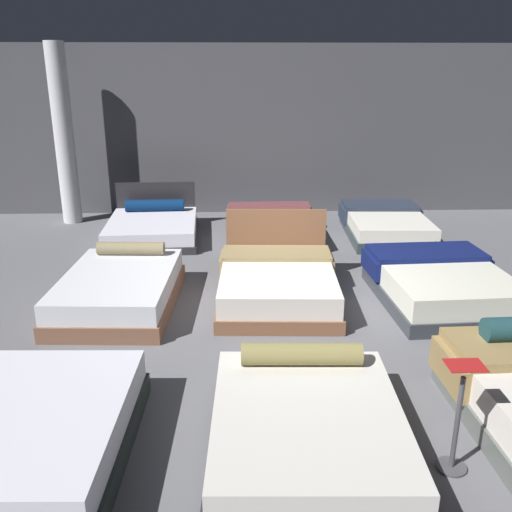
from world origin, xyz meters
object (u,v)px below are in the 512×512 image
at_px(bed_0, 36,436).
at_px(bed_7, 272,227).
at_px(bed_3, 120,290).
at_px(bed_1, 307,426).
at_px(bed_4, 277,284).
at_px(bed_5, 440,284).
at_px(bed_6, 153,227).
at_px(bed_8, 386,225).
at_px(support_pillar, 64,136).
at_px(price_sign, 456,430).

bearing_deg(bed_0, bed_7, 71.28).
bearing_deg(bed_7, bed_3, -127.05).
bearing_deg(bed_3, bed_1, -51.47).
distance_m(bed_0, bed_3, 3.04).
bearing_deg(bed_7, bed_4, -92.77).
bearing_deg(bed_5, bed_0, -148.09).
distance_m(bed_1, bed_7, 5.93).
relative_size(bed_1, bed_3, 0.92).
relative_size(bed_6, bed_8, 0.94).
relative_size(bed_5, support_pillar, 0.61).
bearing_deg(bed_6, support_pillar, 143.03).
bearing_deg(bed_8, bed_1, -108.06).
relative_size(bed_3, bed_4, 1.09).
distance_m(bed_4, support_pillar, 5.98).
relative_size(bed_3, bed_8, 1.01).
height_order(bed_5, support_pillar, support_pillar).
bearing_deg(support_pillar, bed_1, -61.59).
bearing_deg(price_sign, bed_3, 134.82).
height_order(bed_8, price_sign, price_sign).
height_order(bed_1, bed_8, bed_1).
xyz_separation_m(price_sign, support_pillar, (-5.06, 7.61, 1.40)).
xyz_separation_m(bed_5, price_sign, (-1.06, -3.26, 0.10)).
bearing_deg(bed_1, bed_8, 71.70).
relative_size(bed_1, bed_5, 0.96).
relative_size(bed_1, bed_7, 1.02).
height_order(bed_1, bed_4, bed_4).
xyz_separation_m(bed_3, bed_6, (-0.00, 3.11, -0.03)).
bearing_deg(bed_3, bed_8, 38.21).
relative_size(bed_3, bed_5, 1.04).
relative_size(bed_0, bed_5, 0.96).
distance_m(bed_4, bed_8, 3.77).
relative_size(bed_5, bed_8, 0.97).
relative_size(bed_3, bed_7, 1.12).
bearing_deg(bed_0, bed_5, 36.81).
relative_size(bed_6, bed_7, 1.04).
distance_m(bed_0, bed_8, 7.57).
bearing_deg(bed_1, bed_7, 91.25).
xyz_separation_m(bed_0, bed_7, (2.27, 6.02, -0.01)).
height_order(bed_5, bed_7, bed_5).
distance_m(bed_0, bed_1, 2.19).
height_order(bed_0, bed_4, bed_4).
xyz_separation_m(bed_1, bed_6, (-2.12, 6.06, 0.01)).
xyz_separation_m(bed_3, bed_8, (4.37, 3.11, -0.02)).
distance_m(price_sign, support_pillar, 9.24).
xyz_separation_m(bed_4, price_sign, (1.14, -3.35, 0.10)).
height_order(bed_0, bed_7, bed_7).
distance_m(bed_6, bed_8, 4.37).
xyz_separation_m(bed_0, price_sign, (3.30, -0.22, 0.12)).
bearing_deg(bed_4, support_pillar, 135.30).
bearing_deg(bed_8, bed_6, -177.75).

